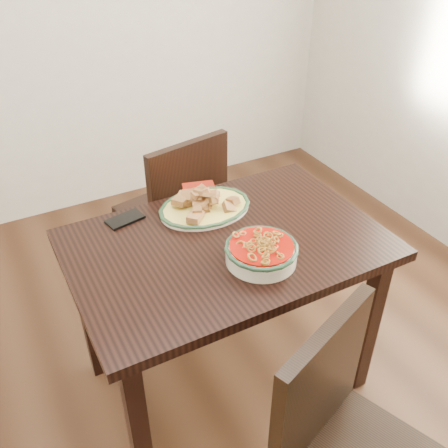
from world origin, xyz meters
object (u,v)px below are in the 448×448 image
chair_far (178,208)px  chair_near (346,442)px  fish_plate (205,200)px  dining_table (227,264)px  smartphone (125,219)px  noodle_bowl (261,250)px

chair_far → chair_near: size_ratio=1.00×
chair_near → fish_plate: 0.98m
dining_table → smartphone: bearing=133.4°
chair_near → noodle_bowl: size_ratio=3.53×
chair_far → smartphone: size_ratio=6.41×
dining_table → fish_plate: 0.27m
dining_table → fish_plate: size_ratio=3.08×
chair_far → smartphone: chair_far is taller
noodle_bowl → fish_plate: bearing=94.2°
chair_far → noodle_bowl: 0.85m
fish_plate → chair_near: bearing=-91.2°
chair_near → smartphone: (-0.28, 1.01, 0.26)m
smartphone → chair_far: bearing=32.0°
noodle_bowl → dining_table: bearing=107.0°
dining_table → smartphone: 0.42m
chair_near → smartphone: chair_near is taller
chair_near → noodle_bowl: bearing=64.4°
chair_far → chair_near: (-0.07, -1.36, 0.00)m
chair_near → noodle_bowl: 0.63m
noodle_bowl → chair_near: bearing=-94.8°
chair_far → noodle_bowl: size_ratio=3.53×
dining_table → chair_far: chair_far is taller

